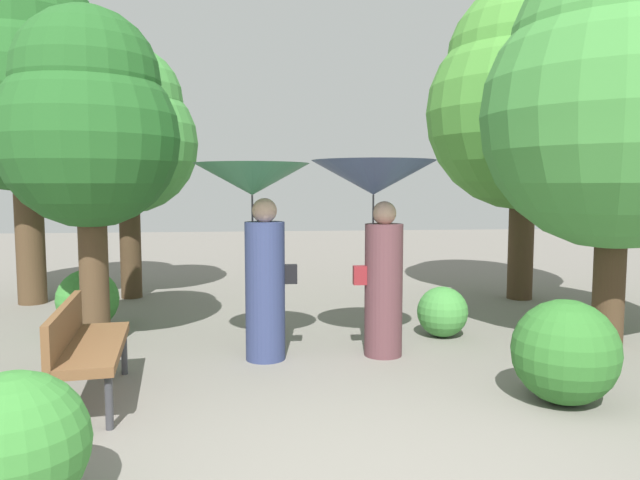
% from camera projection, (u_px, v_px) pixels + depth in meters
% --- Properties ---
extents(ground_plane, '(40.00, 40.00, 0.00)m').
position_uv_depth(ground_plane, '(373.00, 477.00, 3.72)').
color(ground_plane, slate).
extents(person_left, '(1.19, 1.19, 2.06)m').
position_uv_depth(person_left, '(257.00, 219.00, 6.09)').
color(person_left, navy).
rests_on(person_left, ground).
extents(person_right, '(1.31, 1.31, 2.09)m').
position_uv_depth(person_right, '(376.00, 209.00, 6.22)').
color(person_right, '#563338').
rests_on(person_right, ground).
extents(park_bench, '(0.68, 1.55, 0.83)m').
position_uv_depth(park_bench, '(85.00, 342.00, 4.98)').
color(park_bench, '#38383D').
rests_on(park_bench, ground).
extents(tree_near_left, '(2.89, 2.89, 5.16)m').
position_uv_depth(tree_near_left, '(23.00, 79.00, 8.86)').
color(tree_near_left, '#4C3823').
rests_on(tree_near_left, ground).
extents(tree_near_right, '(3.08, 3.08, 5.00)m').
position_uv_depth(tree_near_right, '(526.00, 96.00, 9.26)').
color(tree_near_right, '#42301E').
rests_on(tree_near_right, ground).
extents(tree_mid_left, '(1.95, 1.95, 3.74)m').
position_uv_depth(tree_mid_left, '(89.00, 121.00, 6.37)').
color(tree_mid_left, '#4C3823').
rests_on(tree_mid_left, ground).
extents(tree_mid_right, '(2.99, 2.99, 4.49)m').
position_uv_depth(tree_mid_right, '(618.00, 96.00, 6.56)').
color(tree_mid_right, '#42301E').
rests_on(tree_mid_right, ground).
extents(tree_far_back, '(2.23, 2.23, 4.05)m').
position_uv_depth(tree_far_back, '(127.00, 131.00, 9.40)').
color(tree_far_back, '#42301E').
rests_on(tree_far_back, ground).
extents(bush_path_left, '(0.61, 0.61, 0.61)m').
position_uv_depth(bush_path_left, '(442.00, 312.00, 7.13)').
color(bush_path_left, '#428C3D').
rests_on(bush_path_left, ground).
extents(bush_path_right, '(0.88, 0.88, 0.88)m').
position_uv_depth(bush_path_right, '(565.00, 352.00, 4.94)').
color(bush_path_right, '#2D6B28').
rests_on(bush_path_right, ground).
extents(bush_behind_bench, '(0.81, 0.81, 0.81)m').
position_uv_depth(bush_behind_bench, '(14.00, 445.00, 3.24)').
color(bush_behind_bench, '#387F33').
rests_on(bush_behind_bench, ground).
extents(bush_far_side, '(0.77, 0.77, 0.77)m').
position_uv_depth(bush_far_side, '(88.00, 300.00, 7.48)').
color(bush_far_side, '#387F33').
rests_on(bush_far_side, ground).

